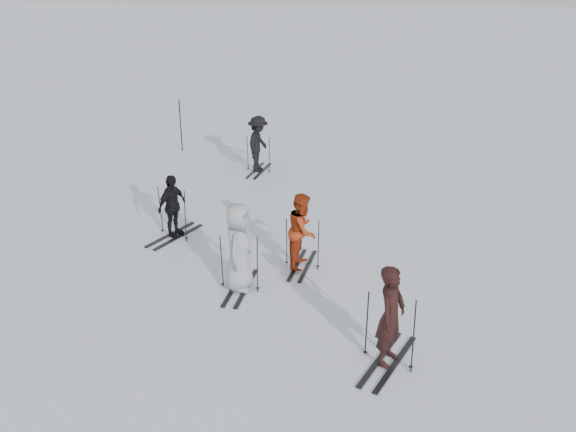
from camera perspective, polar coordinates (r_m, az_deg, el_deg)
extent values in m
plane|color=silver|center=(13.58, -0.40, -5.56)|extent=(120.00, 120.00, 0.00)
imported|color=black|center=(10.75, 9.12, -8.87)|extent=(0.66, 0.77, 1.78)
imported|color=#9C3011|center=(13.69, 1.30, -1.39)|extent=(0.75, 0.90, 1.66)
imported|color=#9A9EA3|center=(12.82, -4.39, -2.86)|extent=(0.68, 0.96, 1.83)
imported|color=black|center=(15.36, -10.25, 0.79)|extent=(0.74, 0.96, 1.52)
imported|color=black|center=(19.51, -2.66, 6.36)|extent=(0.84, 1.20, 1.70)
cylinder|color=black|center=(21.77, -9.52, 7.96)|extent=(0.05, 0.05, 1.75)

